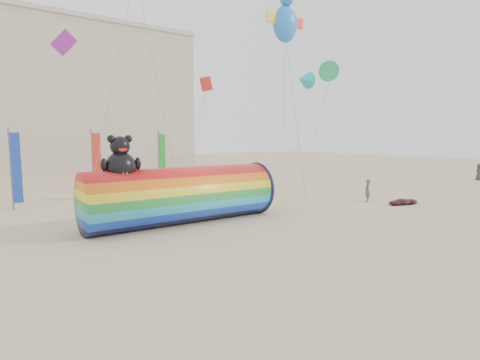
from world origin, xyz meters
TOP-DOWN VIEW (x-y plane):
  - ground at (0.00, 0.00)m, footprint 160.00×160.00m
  - windsock_assembly at (-1.62, 3.86)m, footprint 10.36×3.16m
  - kite_handler at (12.14, 2.15)m, footprint 0.70×0.69m
  - fabric_bundle at (13.35, 0.09)m, footprint 2.62×1.35m
  - festival_banners at (-3.29, 14.15)m, footprint 11.26×1.64m

SIDE VIEW (x-z plane):
  - ground at x=0.00m, z-range 0.00..0.00m
  - fabric_bundle at x=13.35m, z-range -0.03..0.37m
  - kite_handler at x=12.14m, z-range 0.00..1.63m
  - windsock_assembly at x=-1.62m, z-range -0.80..3.97m
  - festival_banners at x=-3.29m, z-range 0.04..5.24m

